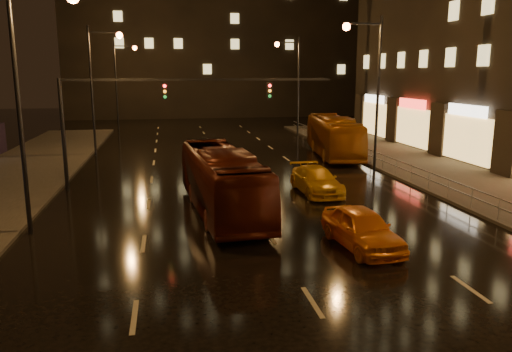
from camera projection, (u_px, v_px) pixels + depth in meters
The scene contains 8 objects.
ground at pixel (236, 183), 29.77m from camera, with size 140.00×140.00×0.00m, color black.
sidewalk_right at pixel (493, 192), 27.26m from camera, with size 7.00×70.00×0.15m, color #38332D.
traffic_signal at pixel (146, 104), 27.94m from camera, with size 15.31×0.32×6.20m.
railing_right at pixel (412, 169), 29.42m from camera, with size 0.05×56.00×1.00m.
bus_red at pixel (222, 181), 23.47m from camera, with size 2.52×10.75×2.99m, color #4F170B.
bus_curb at pixel (334, 136), 39.41m from camera, with size 2.62×11.19×3.12m, color #944B0E.
taxi_near at pixel (362, 228), 18.69m from camera, with size 1.78×4.43×1.51m, color orange.
taxi_far at pixel (316, 180), 27.29m from camera, with size 1.97×4.84×1.40m, color orange.
Camera 1 is at (-3.94, -8.82, 6.47)m, focal length 35.00 mm.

